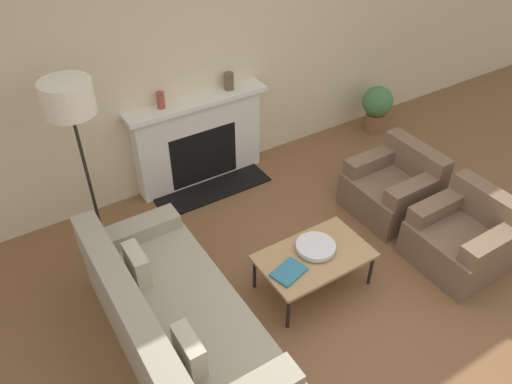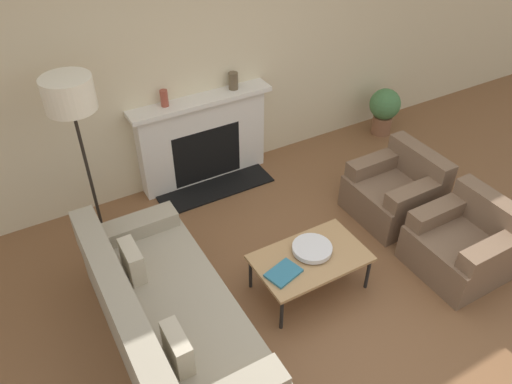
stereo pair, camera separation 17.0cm
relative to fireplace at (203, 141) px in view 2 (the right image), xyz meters
The scene contains 13 objects.
ground_plane 2.39m from the fireplace, 84.68° to the right, with size 18.00×18.00×0.00m, color brown.
wall_back 0.98m from the fireplace, 33.91° to the left, with size 18.00×0.06×2.90m.
fireplace is the anchor object (origin of this frame).
couch 2.31m from the fireplace, 122.37° to the right, with size 0.92×2.10×0.80m.
armchair_near 2.90m from the fireplace, 59.26° to the right, with size 0.79×0.78×0.71m.
armchair_far 2.17m from the fireplace, 46.73° to the right, with size 0.79×0.78×0.71m.
coffee_table 2.01m from the fireplace, 87.57° to the right, with size 0.99×0.61×0.38m.
bowl 1.96m from the fireplace, 86.14° to the right, with size 0.35×0.35×0.06m.
book 2.07m from the fireplace, 96.32° to the right, with size 0.33×0.27×0.02m.
floor_lamp 1.75m from the fireplace, 159.92° to the right, with size 0.42×0.42×1.78m.
mantel_vase_left 0.73m from the fireplace, behind, with size 0.08×0.08×0.17m.
mantel_vase_center_left 0.75m from the fireplace, ahead, with size 0.11×0.11×0.19m.
potted_plant 2.49m from the fireplace, ahead, with size 0.40×0.40×0.63m.
Camera 2 is at (-2.06, -2.11, 3.49)m, focal length 35.00 mm.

